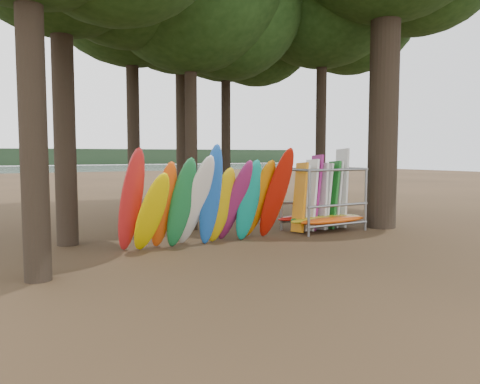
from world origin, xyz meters
TOP-DOWN VIEW (x-y plane):
  - ground at (0.00, 0.00)m, footprint 120.00×120.00m
  - lake at (0.00, 60.00)m, footprint 160.00×160.00m
  - far_shore at (0.00, 110.00)m, footprint 160.00×4.00m
  - oak_3 at (2.30, 6.79)m, footprint 8.23×8.23m
  - kayak_row at (-1.94, 0.05)m, footprint 5.21×2.09m
  - storage_rack at (2.77, 0.61)m, footprint 3.13×1.60m

SIDE VIEW (x-z plane):
  - ground at x=0.00m, z-range 0.00..0.00m
  - lake at x=0.00m, z-range 0.00..0.00m
  - storage_rack at x=2.77m, z-range -0.42..2.46m
  - kayak_row at x=-1.94m, z-range -0.25..2.83m
  - far_shore at x=0.00m, z-range 0.00..4.00m
  - oak_3 at x=2.30m, z-range 2.95..16.02m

